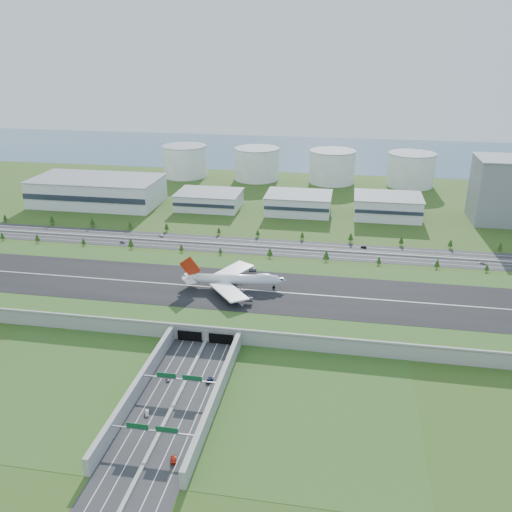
% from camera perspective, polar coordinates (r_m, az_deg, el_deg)
% --- Properties ---
extents(ground, '(1200.00, 1200.00, 0.00)m').
position_cam_1_polar(ground, '(333.88, -3.11, -4.68)').
color(ground, '#204615').
rests_on(ground, ground).
extents(airfield_deck, '(520.00, 100.00, 9.20)m').
position_cam_1_polar(airfield_deck, '(331.98, -3.13, -4.05)').
color(airfield_deck, gray).
rests_on(airfield_deck, ground).
extents(underpass_road, '(38.80, 120.40, 8.00)m').
position_cam_1_polar(underpass_road, '(250.03, -8.34, -13.98)').
color(underpass_road, '#28282B').
rests_on(underpass_road, ground).
extents(sign_gantry_near, '(38.70, 0.70, 9.80)m').
position_cam_1_polar(sign_gantry_near, '(251.40, -8.07, -12.76)').
color(sign_gantry_near, gray).
rests_on(sign_gantry_near, ground).
extents(sign_gantry_far, '(38.70, 0.70, 9.80)m').
position_cam_1_polar(sign_gantry_far, '(225.21, -10.87, -17.66)').
color(sign_gantry_far, gray).
rests_on(sign_gantry_far, ground).
extents(north_expressway, '(560.00, 36.00, 0.12)m').
position_cam_1_polar(north_expressway, '(419.21, -0.23, 1.04)').
color(north_expressway, '#28282B').
rests_on(north_expressway, ground).
extents(tree_row, '(507.20, 48.64, 8.46)m').
position_cam_1_polar(tree_row, '(416.88, 0.14, 1.57)').
color(tree_row, '#3D2819').
rests_on(tree_row, ground).
extents(hangar_west, '(120.00, 60.00, 25.00)m').
position_cam_1_polar(hangar_west, '(549.71, -16.34, 6.57)').
color(hangar_west, silver).
rests_on(hangar_west, ground).
extents(hangar_mid_a, '(58.00, 42.00, 15.00)m').
position_cam_1_polar(hangar_mid_a, '(517.52, -4.95, 5.89)').
color(hangar_mid_a, silver).
rests_on(hangar_mid_a, ground).
extents(hangar_mid_b, '(58.00, 42.00, 17.00)m').
position_cam_1_polar(hangar_mid_b, '(502.80, 4.50, 5.54)').
color(hangar_mid_b, silver).
rests_on(hangar_mid_b, ground).
extents(hangar_mid_c, '(58.00, 42.00, 19.00)m').
position_cam_1_polar(hangar_mid_c, '(501.85, 13.67, 5.07)').
color(hangar_mid_c, silver).
rests_on(hangar_mid_c, ground).
extents(office_tower, '(46.00, 46.00, 55.00)m').
position_cam_1_polar(office_tower, '(517.52, 24.41, 6.31)').
color(office_tower, gray).
rests_on(office_tower, ground).
extents(fuel_tank_a, '(50.00, 50.00, 35.00)m').
position_cam_1_polar(fuel_tank_a, '(643.43, -7.51, 9.85)').
color(fuel_tank_a, silver).
rests_on(fuel_tank_a, ground).
extents(fuel_tank_b, '(50.00, 50.00, 35.00)m').
position_cam_1_polar(fuel_tank_b, '(623.75, 0.08, 9.66)').
color(fuel_tank_b, silver).
rests_on(fuel_tank_b, ground).
extents(fuel_tank_c, '(50.00, 50.00, 35.00)m').
position_cam_1_polar(fuel_tank_c, '(615.29, 8.01, 9.28)').
color(fuel_tank_c, silver).
rests_on(fuel_tank_c, ground).
extents(fuel_tank_d, '(50.00, 50.00, 35.00)m').
position_cam_1_polar(fuel_tank_d, '(618.50, 15.98, 8.72)').
color(fuel_tank_d, silver).
rests_on(fuel_tank_d, ground).
extents(bay_water, '(1200.00, 260.00, 0.06)m').
position_cam_1_polar(bay_water, '(788.08, 4.79, 10.85)').
color(bay_water, '#3E5A76').
rests_on(bay_water, ground).
extents(boeing_747, '(64.73, 60.85, 20.05)m').
position_cam_1_polar(boeing_747, '(328.98, -2.36, -2.44)').
color(boeing_747, white).
rests_on(boeing_747, airfield_deck).
extents(car_0, '(2.84, 4.13, 1.31)m').
position_cam_1_polar(car_0, '(263.70, -9.27, -12.64)').
color(car_0, '#9F9EA3').
rests_on(car_0, ground).
extents(car_1, '(2.76, 4.44, 1.38)m').
position_cam_1_polar(car_1, '(244.73, -11.40, -15.87)').
color(car_1, silver).
rests_on(car_1, ground).
extents(car_2, '(2.69, 5.44, 1.48)m').
position_cam_1_polar(car_2, '(260.46, -4.89, -12.86)').
color(car_2, '#0D1A42').
rests_on(car_2, ground).
extents(car_3, '(3.29, 5.38, 1.46)m').
position_cam_1_polar(car_3, '(221.30, -8.69, -20.41)').
color(car_3, '#B12010').
rests_on(car_3, ground).
extents(car_4, '(4.97, 2.60, 1.61)m').
position_cam_1_polar(car_4, '(438.25, -13.83, 1.44)').
color(car_4, '#59595E').
rests_on(car_4, ground).
extents(car_5, '(4.82, 3.07, 1.50)m').
position_cam_1_polar(car_5, '(423.43, 11.27, 0.93)').
color(car_5, black).
rests_on(car_5, ground).
extents(car_6, '(5.20, 3.92, 1.31)m').
position_cam_1_polar(car_6, '(418.49, 22.75, -0.68)').
color(car_6, silver).
rests_on(car_6, ground).
extents(car_7, '(5.58, 3.77, 1.50)m').
position_cam_1_polar(car_7, '(447.30, -9.97, 2.16)').
color(car_7, white).
rests_on(car_7, ground).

